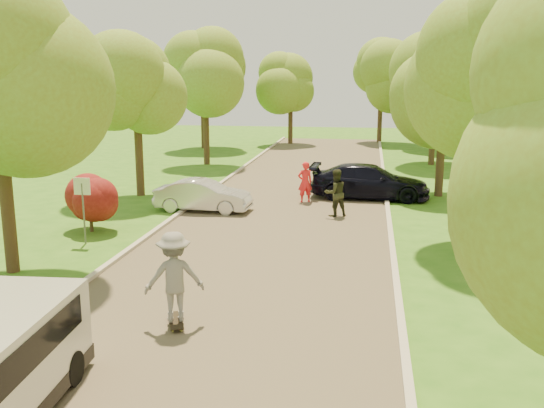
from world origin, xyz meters
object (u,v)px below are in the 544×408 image
Objects in this scene: longboard at (176,321)px; person_olive at (335,193)px; dark_sedan at (370,182)px; silver_sedan at (203,196)px; street_sign at (83,197)px; person_striped at (305,182)px; skateboarder at (174,277)px.

person_olive reaches higher than longboard.
dark_sedan is at bearing -127.57° from longboard.
street_sign is at bearing 156.96° from silver_sedan.
longboard is at bearing 60.30° from person_striped.
street_sign is 9.96m from person_striped.
skateboarder is 1.08× the size of person_olive.
silver_sedan is at bearing 7.57° from person_striped.
dark_sedan is 15.39m from longboard.
skateboarder is (4.97, -5.87, -0.44)m from street_sign.
street_sign is 1.09× the size of skateboarder.
longboard is (2.47, -11.15, -0.53)m from silver_sedan.
dark_sedan is 3.96m from person_olive.
street_sign is at bearing -71.75° from skateboarder.
longboard is at bearing 166.39° from dark_sedan.
silver_sedan is 2.19× the size of person_striped.
street_sign is 0.42× the size of dark_sedan.
person_striped is at bearing -117.87° from longboard.
longboard is 1.02m from skateboarder.
silver_sedan is 11.43m from skateboarder.
person_striped reaches higher than dark_sedan.
silver_sedan is at bearing 120.96° from dark_sedan.
person_olive reaches higher than dark_sedan.
skateboarder is (-4.13, -14.81, 0.37)m from dark_sedan.
skateboarder is (2.47, -11.15, 0.49)m from silver_sedan.
longboard is 13.60m from person_striped.
silver_sedan is 1.94× the size of skateboarder.
person_striped is at bearing -56.34° from silver_sedan.
dark_sedan is (9.10, 8.94, -0.81)m from street_sign.
dark_sedan is at bearing 44.48° from street_sign.
longboard is 11.46m from person_olive.
silver_sedan is 4.53m from person_striped.
dark_sedan is 15.38m from skateboarder.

